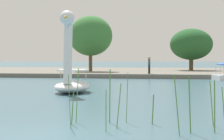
% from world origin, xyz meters
% --- Properties ---
extents(ground_plane, '(579.74, 579.74, 0.00)m').
position_xyz_m(ground_plane, '(0.00, 0.00, 0.00)').
color(ground_plane, '#385966').
extents(shore_bank_far, '(128.10, 27.39, 0.42)m').
position_xyz_m(shore_bank_far, '(0.00, 39.06, 0.21)').
color(shore_bank_far, '#6B665B').
rests_on(shore_bank_far, ground_plane).
extents(swan_boat, '(2.04, 3.46, 4.28)m').
position_xyz_m(swan_boat, '(-2.33, 10.53, 0.93)').
color(swan_boat, white).
rests_on(swan_boat, ground_plane).
extents(pedal_boat_blue, '(1.58, 2.25, 1.50)m').
position_xyz_m(pedal_boat_blue, '(7.29, 24.10, 0.44)').
color(pedal_boat_blue, white).
rests_on(pedal_boat_blue, ground_plane).
extents(tree_sapling_by_fence, '(6.04, 5.35, 6.45)m').
position_xyz_m(tree_sapling_by_fence, '(-6.32, 32.48, 4.54)').
color(tree_sapling_by_fence, brown).
rests_on(tree_sapling_by_fence, shore_bank_far).
extents(tree_broadleaf_behind_dock, '(7.63, 7.65, 5.32)m').
position_xyz_m(tree_broadleaf_behind_dock, '(5.46, 38.56, 3.73)').
color(tree_broadleaf_behind_dock, brown).
rests_on(tree_broadleaf_behind_dock, shore_bank_far).
extents(person_on_path, '(0.26, 0.26, 1.70)m').
position_xyz_m(person_on_path, '(0.84, 26.65, 1.36)').
color(person_on_path, black).
rests_on(person_on_path, shore_bank_far).
extents(reed_clump_foreground, '(4.09, 1.60, 1.54)m').
position_xyz_m(reed_clump_foreground, '(2.25, 1.47, 0.64)').
color(reed_clump_foreground, '#4C7F33').
rests_on(reed_clump_foreground, ground_plane).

